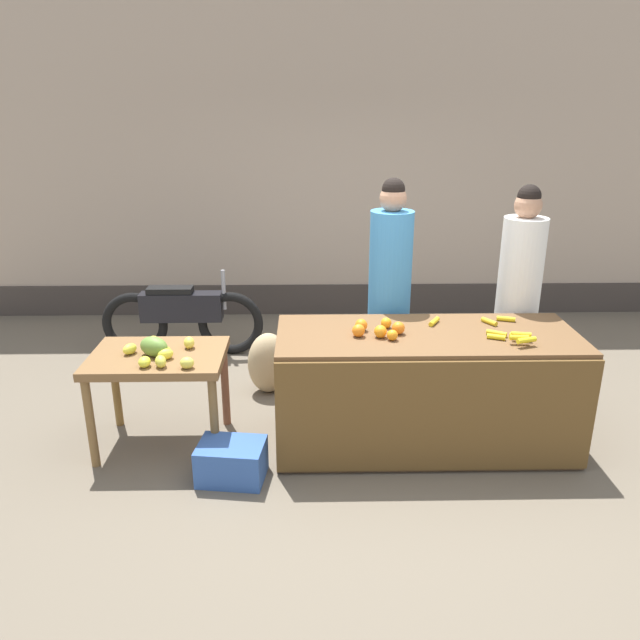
% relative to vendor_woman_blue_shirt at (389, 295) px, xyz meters
% --- Properties ---
extents(ground_plane, '(24.00, 24.00, 0.00)m').
position_rel_vendor_woman_blue_shirt_xyz_m(ground_plane, '(-0.27, -0.66, -0.95)').
color(ground_plane, '#665B4C').
extents(market_wall_back, '(8.85, 0.23, 3.45)m').
position_rel_vendor_woman_blue_shirt_xyz_m(market_wall_back, '(-0.27, 2.39, 0.75)').
color(market_wall_back, tan).
rests_on(market_wall_back, ground).
extents(fruit_stall_counter, '(2.13, 0.86, 0.87)m').
position_rel_vendor_woman_blue_shirt_xyz_m(fruit_stall_counter, '(0.19, -0.68, -0.51)').
color(fruit_stall_counter, brown).
rests_on(fruit_stall_counter, ground).
extents(side_table_wooden, '(0.95, 0.68, 0.73)m').
position_rel_vendor_woman_blue_shirt_xyz_m(side_table_wooden, '(-1.73, -0.66, -0.32)').
color(side_table_wooden, brown).
rests_on(side_table_wooden, ground).
extents(banana_bunch_pile, '(0.67, 0.58, 0.07)m').
position_rel_vendor_woman_blue_shirt_xyz_m(banana_bunch_pile, '(0.69, -0.70, -0.05)').
color(banana_bunch_pile, gold).
rests_on(banana_bunch_pile, fruit_stall_counter).
extents(orange_pile, '(0.37, 0.32, 0.09)m').
position_rel_vendor_woman_blue_shirt_xyz_m(orange_pile, '(-0.16, -0.69, -0.04)').
color(orange_pile, orange).
rests_on(orange_pile, fruit_stall_counter).
extents(mango_papaya_pile, '(0.56, 0.48, 0.14)m').
position_rel_vendor_woman_blue_shirt_xyz_m(mango_papaya_pile, '(-1.70, -0.73, -0.17)').
color(mango_papaya_pile, yellow).
rests_on(mango_papaya_pile, side_table_wooden).
extents(vendor_woman_blue_shirt, '(0.34, 0.34, 1.87)m').
position_rel_vendor_woman_blue_shirt_xyz_m(vendor_woman_blue_shirt, '(0.00, 0.00, 0.00)').
color(vendor_woman_blue_shirt, '#33333D').
rests_on(vendor_woman_blue_shirt, ground).
extents(vendor_woman_white_shirt, '(0.34, 0.34, 1.82)m').
position_rel_vendor_woman_blue_shirt_xyz_m(vendor_woman_white_shirt, '(1.03, -0.04, -0.03)').
color(vendor_woman_white_shirt, '#33333D').
rests_on(vendor_woman_white_shirt, ground).
extents(parked_motorcycle, '(1.60, 0.18, 0.88)m').
position_rel_vendor_woman_blue_shirt_xyz_m(parked_motorcycle, '(-1.91, 1.06, -0.54)').
color(parked_motorcycle, black).
rests_on(parked_motorcycle, ground).
extents(produce_crate, '(0.48, 0.37, 0.26)m').
position_rel_vendor_woman_blue_shirt_xyz_m(produce_crate, '(-1.18, -1.13, -0.82)').
color(produce_crate, '#3359A5').
rests_on(produce_crate, ground).
extents(produce_sack, '(0.44, 0.41, 0.54)m').
position_rel_vendor_woman_blue_shirt_xyz_m(produce_sack, '(-1.00, 0.19, -0.67)').
color(produce_sack, tan).
rests_on(produce_sack, ground).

